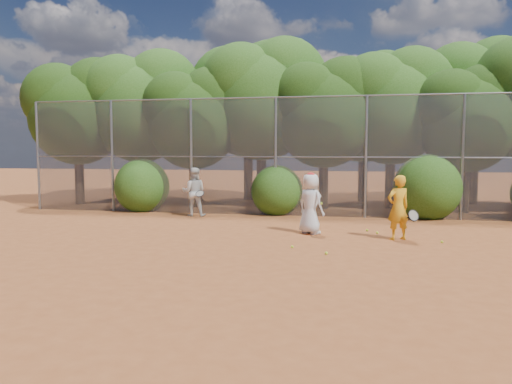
# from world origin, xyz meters

# --- Properties ---
(ground) EXTENTS (80.00, 80.00, 0.00)m
(ground) POSITION_xyz_m (0.00, 0.00, 0.00)
(ground) COLOR brown
(ground) RESTS_ON ground
(fence_back) EXTENTS (20.05, 0.09, 4.03)m
(fence_back) POSITION_xyz_m (-0.12, 6.00, 2.05)
(fence_back) COLOR gray
(fence_back) RESTS_ON ground
(tree_0) EXTENTS (4.38, 3.81, 6.00)m
(tree_0) POSITION_xyz_m (-9.44, 8.04, 3.93)
(tree_0) COLOR black
(tree_0) RESTS_ON ground
(tree_1) EXTENTS (4.64, 4.03, 6.35)m
(tree_1) POSITION_xyz_m (-6.94, 8.54, 4.16)
(tree_1) COLOR black
(tree_1) RESTS_ON ground
(tree_2) EXTENTS (3.99, 3.47, 5.47)m
(tree_2) POSITION_xyz_m (-4.45, 7.83, 3.58)
(tree_2) COLOR black
(tree_2) RESTS_ON ground
(tree_3) EXTENTS (4.89, 4.26, 6.70)m
(tree_3) POSITION_xyz_m (-1.94, 8.84, 4.40)
(tree_3) COLOR black
(tree_3) RESTS_ON ground
(tree_4) EXTENTS (4.19, 3.64, 5.73)m
(tree_4) POSITION_xyz_m (0.55, 8.24, 3.76)
(tree_4) COLOR black
(tree_4) RESTS_ON ground
(tree_5) EXTENTS (4.51, 3.92, 6.17)m
(tree_5) POSITION_xyz_m (3.06, 9.04, 4.05)
(tree_5) COLOR black
(tree_5) RESTS_ON ground
(tree_6) EXTENTS (3.86, 3.36, 5.29)m
(tree_6) POSITION_xyz_m (5.55, 8.03, 3.47)
(tree_6) COLOR black
(tree_6) RESTS_ON ground
(tree_9) EXTENTS (4.83, 4.20, 6.62)m
(tree_9) POSITION_xyz_m (-7.94, 10.84, 4.34)
(tree_9) COLOR black
(tree_9) RESTS_ON ground
(tree_10) EXTENTS (5.15, 4.48, 7.06)m
(tree_10) POSITION_xyz_m (-2.93, 11.05, 4.63)
(tree_10) COLOR black
(tree_10) RESTS_ON ground
(tree_11) EXTENTS (4.64, 4.03, 6.35)m
(tree_11) POSITION_xyz_m (2.06, 10.64, 4.16)
(tree_11) COLOR black
(tree_11) RESTS_ON ground
(tree_12) EXTENTS (5.02, 4.37, 6.88)m
(tree_12) POSITION_xyz_m (6.56, 11.24, 4.51)
(tree_12) COLOR black
(tree_12) RESTS_ON ground
(bush_0) EXTENTS (2.00, 2.00, 2.00)m
(bush_0) POSITION_xyz_m (-6.00, 6.30, 1.00)
(bush_0) COLOR #254E13
(bush_0) RESTS_ON ground
(bush_1) EXTENTS (1.80, 1.80, 1.80)m
(bush_1) POSITION_xyz_m (-1.00, 6.30, 0.90)
(bush_1) COLOR #254E13
(bush_1) RESTS_ON ground
(bush_2) EXTENTS (2.20, 2.20, 2.20)m
(bush_2) POSITION_xyz_m (4.00, 6.30, 1.10)
(bush_2) COLOR #254E13
(bush_2) RESTS_ON ground
(player_yellow) EXTENTS (0.87, 0.64, 1.63)m
(player_yellow) POSITION_xyz_m (2.71, 2.02, 0.81)
(player_yellow) COLOR gold
(player_yellow) RESTS_ON ground
(player_teen) EXTENTS (0.94, 0.89, 1.65)m
(player_teen) POSITION_xyz_m (0.49, 2.49, 0.82)
(player_teen) COLOR silver
(player_teen) RESTS_ON ground
(player_white) EXTENTS (0.91, 0.81, 1.64)m
(player_white) POSITION_xyz_m (-3.67, 5.24, 0.82)
(player_white) COLOR silver
(player_white) RESTS_ON ground
(ball_0) EXTENTS (0.07, 0.07, 0.07)m
(ball_0) POSITION_xyz_m (3.73, 1.74, 0.03)
(ball_0) COLOR #B2D126
(ball_0) RESTS_ON ground
(ball_1) EXTENTS (0.07, 0.07, 0.07)m
(ball_1) POSITION_xyz_m (2.26, 2.79, 0.03)
(ball_1) COLOR #B2D126
(ball_1) RESTS_ON ground
(ball_2) EXTENTS (0.07, 0.07, 0.07)m
(ball_2) POSITION_xyz_m (1.05, -0.12, 0.03)
(ball_2) COLOR #B2D126
(ball_2) RESTS_ON ground
(ball_4) EXTENTS (0.07, 0.07, 0.07)m
(ball_4) POSITION_xyz_m (0.24, 0.44, 0.03)
(ball_4) COLOR #B2D126
(ball_4) RESTS_ON ground
(ball_5) EXTENTS (0.07, 0.07, 0.07)m
(ball_5) POSITION_xyz_m (2.00, 3.18, 0.03)
(ball_5) COLOR #B2D126
(ball_5) RESTS_ON ground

